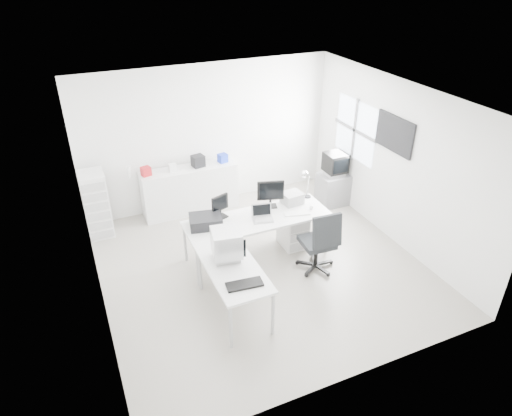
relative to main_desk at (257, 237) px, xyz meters
name	(u,v)px	position (x,y,z in m)	size (l,w,h in m)	color
floor	(261,266)	(-0.07, -0.30, -0.38)	(5.00, 5.00, 0.01)	#BDB5AA
ceiling	(262,99)	(-0.07, -0.30, 2.42)	(5.00, 5.00, 0.01)	white
back_wall	(208,136)	(-0.07, 2.20, 1.02)	(5.00, 0.02, 2.80)	silver
left_wall	(88,227)	(-2.57, -0.30, 1.02)	(0.02, 5.00, 2.80)	silver
right_wall	(395,163)	(2.43, -0.30, 1.02)	(0.02, 5.00, 2.80)	silver
window	(355,130)	(2.41, 0.90, 1.23)	(0.02, 1.20, 1.10)	white
wall_picture	(395,134)	(2.40, -0.20, 1.52)	(0.04, 0.90, 0.60)	black
main_desk	(257,237)	(0.00, 0.00, 0.00)	(2.40, 0.80, 0.75)	silver
side_desk	(234,289)	(-0.85, -1.10, 0.00)	(0.70, 1.40, 0.75)	silver
drawer_pedestal	(293,230)	(0.70, 0.05, -0.08)	(0.40, 0.50, 0.60)	silver
inkjet_printer	(206,221)	(-0.85, 0.10, 0.46)	(0.50, 0.39, 0.18)	black
lcd_monitor_small	(220,207)	(-0.55, 0.25, 0.57)	(0.31, 0.18, 0.39)	black
lcd_monitor_large	(270,195)	(0.35, 0.25, 0.61)	(0.45, 0.18, 0.47)	black
laptop	(263,214)	(0.05, -0.10, 0.50)	(0.37, 0.38, 0.25)	#B7B7BA
white_keyboard	(297,213)	(0.65, -0.15, 0.38)	(0.43, 0.13, 0.02)	silver
white_mouse	(311,207)	(0.95, -0.10, 0.41)	(0.06, 0.06, 0.06)	silver
laser_printer	(292,198)	(0.75, 0.22, 0.47)	(0.33, 0.29, 0.19)	#A2A2A2
desk_lamp	(308,185)	(1.10, 0.30, 0.61)	(0.15, 0.15, 0.46)	silver
crt_monitor	(226,245)	(-0.85, -0.85, 0.60)	(0.40, 0.40, 0.46)	#B7B7BA
black_keyboard	(244,284)	(-0.85, -1.50, 0.39)	(0.48, 0.19, 0.03)	black
office_chair	(317,239)	(0.73, -0.70, 0.18)	(0.64, 0.64, 1.11)	#242729
tv_cabinet	(333,189)	(2.15, 1.07, -0.05)	(0.59, 0.48, 0.65)	slate
crt_tv	(335,164)	(2.15, 1.07, 0.50)	(0.50, 0.48, 0.45)	black
sideboard	(190,190)	(-0.58, 1.94, 0.09)	(1.86, 0.46, 0.93)	silver
clutter_box_a	(146,171)	(-1.38, 1.94, 0.64)	(0.17, 0.15, 0.17)	#AC181E
clutter_box_b	(173,167)	(-0.88, 1.94, 0.62)	(0.14, 0.12, 0.14)	silver
clutter_box_c	(198,161)	(-0.38, 1.94, 0.67)	(0.22, 0.20, 0.22)	black
clutter_box_d	(223,158)	(0.12, 1.94, 0.64)	(0.17, 0.15, 0.17)	#1A34BB
clutter_bottle	(129,172)	(-1.68, 1.98, 0.66)	(0.07, 0.07, 0.22)	silver
filing_cabinet	(96,204)	(-2.35, 1.79, 0.24)	(0.43, 0.51, 1.22)	silver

